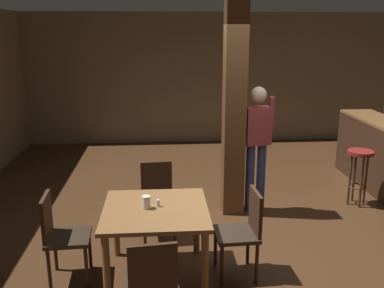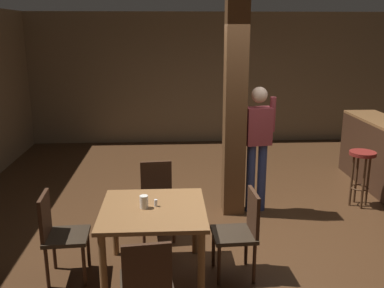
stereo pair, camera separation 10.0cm
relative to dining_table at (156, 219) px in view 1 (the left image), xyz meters
The scene contains 13 objects.
ground_plane 1.61m from the dining_table, 39.11° to the left, with size 10.80×10.80×0.00m, color #422816.
wall_back 5.61m from the dining_table, 78.03° to the left, with size 8.00×0.10×2.80m, color #756047.
pillar 2.01m from the dining_table, 56.35° to the left, with size 0.28×0.28×2.80m, color brown.
dining_table is the anchor object (origin of this frame).
chair_south 0.92m from the dining_table, 91.67° to the right, with size 0.46×0.46×0.89m.
chair_east 0.89m from the dining_table, ahead, with size 0.44×0.44×0.89m.
chair_north 0.92m from the dining_table, 89.22° to the left, with size 0.45×0.45×0.89m.
chair_west 0.95m from the dining_table, behind, with size 0.44×0.44×0.89m.
napkin_cup 0.20m from the dining_table, behind, with size 0.08×0.08×0.13m, color silver.
salt_shaker 0.15m from the dining_table, 56.67° to the left, with size 0.03×0.03×0.07m, color silver.
standing_person 2.10m from the dining_table, 49.18° to the left, with size 0.47×0.25×1.72m.
bar_counter 4.20m from the dining_table, 35.44° to the left, with size 0.56×1.79×1.07m.
bar_stool_near 3.29m from the dining_table, 29.99° to the left, with size 0.36×0.36×0.80m.
Camera 1 is at (-1.09, -4.83, 2.44)m, focal length 40.00 mm.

